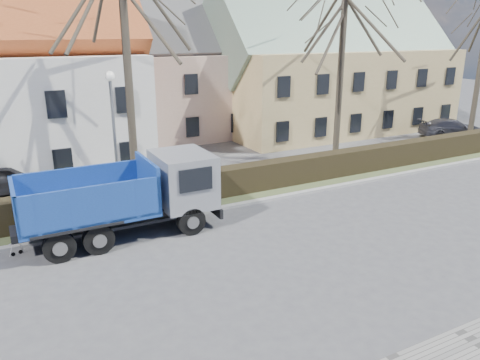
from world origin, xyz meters
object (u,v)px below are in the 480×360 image
dump_truck (114,199)px  streetlight (115,141)px  parked_car_b (451,128)px  parked_car_a (4,179)px  cart_frame (11,249)px

dump_truck → streetlight: (0.92, 3.08, 1.46)m
parked_car_b → dump_truck: bearing=124.5°
streetlight → parked_car_b: streetlight is taller
streetlight → parked_car_b: bearing=6.4°
parked_car_a → cart_frame: bearing=-179.8°
streetlight → cart_frame: size_ratio=9.93×
streetlight → parked_car_a: 6.50m
cart_frame → parked_car_a: 7.33m
parked_car_a → dump_truck: bearing=-153.6°
streetlight → cart_frame: bearing=-146.0°
parked_car_a → parked_car_b: bearing=-91.6°
cart_frame → parked_car_a: parked_car_a is taller
dump_truck → cart_frame: 3.80m
dump_truck → streetlight: size_ratio=1.27×
dump_truck → parked_car_a: size_ratio=1.74×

